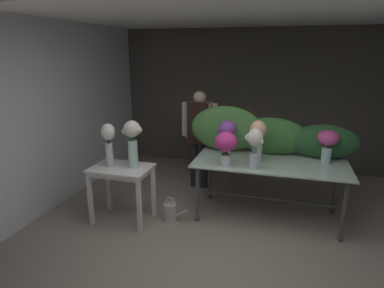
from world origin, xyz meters
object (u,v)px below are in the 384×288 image
florist (199,129)px  vase_magenta_ranunculus (226,145)px  side_table_white (121,175)px  display_table_glass (270,170)px  vase_ivory_tulips (255,145)px  vase_white_roses_tall (109,141)px  vase_fuchsia_peonies (327,142)px  vase_cream_lisianthus_tall (132,140)px  vase_violet_lilies (227,133)px  vase_peach_freesia (258,138)px  watering_can (170,212)px

florist → vase_magenta_ranunculus: bearing=-60.0°
side_table_white → florist: 1.60m
display_table_glass → vase_ivory_tulips: vase_ivory_tulips is taller
vase_white_roses_tall → florist: bearing=59.0°
vase_ivory_tulips → vase_fuchsia_peonies: vase_ivory_tulips is taller
vase_cream_lisianthus_tall → vase_violet_lilies: bearing=32.0°
vase_ivory_tulips → vase_white_roses_tall: vase_white_roses_tall is taller
florist → vase_fuchsia_peonies: (1.87, -0.62, 0.08)m
florist → vase_peach_freesia: florist is taller
side_table_white → florist: size_ratio=0.47×
side_table_white → watering_can: size_ratio=2.20×
vase_peach_freesia → vase_cream_lisianthus_tall: 1.62m
vase_peach_freesia → side_table_white: bearing=-160.3°
display_table_glass → vase_fuchsia_peonies: 0.82m
vase_ivory_tulips → vase_fuchsia_peonies: size_ratio=1.18×
display_table_glass → vase_violet_lilies: (-0.61, 0.12, 0.45)m
vase_ivory_tulips → vase_peach_freesia: (0.01, 0.31, 0.01)m
side_table_white → vase_peach_freesia: (1.69, 0.60, 0.47)m
display_table_glass → vase_cream_lisianthus_tall: 1.85m
display_table_glass → vase_magenta_ranunculus: bearing=-150.4°
florist → vase_violet_lilies: 0.88m
vase_white_roses_tall → vase_violet_lilies: bearing=27.7°
vase_ivory_tulips → watering_can: vase_ivory_tulips is taller
vase_magenta_ranunculus → vase_peach_freesia: 0.47m
vase_cream_lisianthus_tall → vase_fuchsia_peonies: bearing=16.8°
vase_ivory_tulips → vase_magenta_ranunculus: 0.36m
vase_fuchsia_peonies → vase_violet_lilies: 1.31m
florist → vase_cream_lisianthus_tall: size_ratio=2.65×
florist → vase_cream_lisianthus_tall: 1.45m
display_table_glass → vase_peach_freesia: bearing=-174.6°
display_table_glass → vase_white_roses_tall: bearing=-163.0°
vase_violet_lilies → vase_white_roses_tall: (-1.41, -0.74, -0.04)m
florist → vase_cream_lisianthus_tall: (-0.53, -1.34, 0.12)m
vase_magenta_ranunculus → vase_peach_freesia: (0.37, 0.29, 0.05)m
vase_white_roses_tall → vase_cream_lisianthus_tall: vase_cream_lisianthus_tall is taller
vase_violet_lilies → florist: bearing=130.8°
vase_magenta_ranunculus → vase_cream_lisianthus_tall: size_ratio=0.72×
vase_ivory_tulips → vase_fuchsia_peonies: (0.88, 0.48, -0.02)m
vase_fuchsia_peonies → watering_can: size_ratio=1.24×
vase_fuchsia_peonies → vase_magenta_ranunculus: bearing=-159.2°
vase_violet_lilies → watering_can: 1.33m
side_table_white → vase_fuchsia_peonies: (2.56, 0.78, 0.43)m
side_table_white → vase_white_roses_tall: vase_white_roses_tall is taller
vase_fuchsia_peonies → vase_peach_freesia: (-0.87, -0.18, 0.04)m
vase_peach_freesia → vase_cream_lisianthus_tall: size_ratio=0.90×
vase_fuchsia_peonies → vase_white_roses_tall: vase_white_roses_tall is taller
vase_peach_freesia → vase_violet_lilies: vase_peach_freesia is taller
display_table_glass → vase_violet_lilies: vase_violet_lilies is taller
display_table_glass → vase_ivory_tulips: 0.56m
watering_can → vase_ivory_tulips: bearing=7.3°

